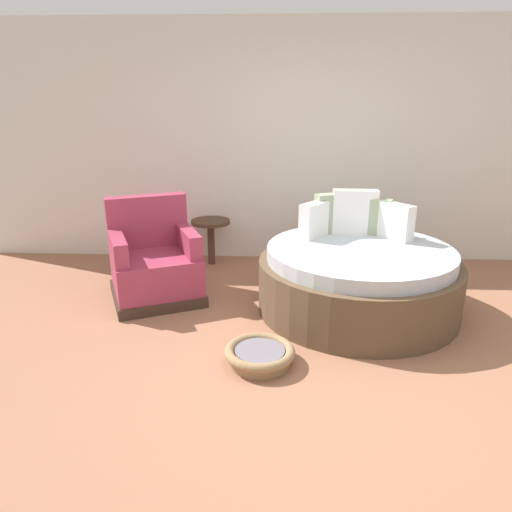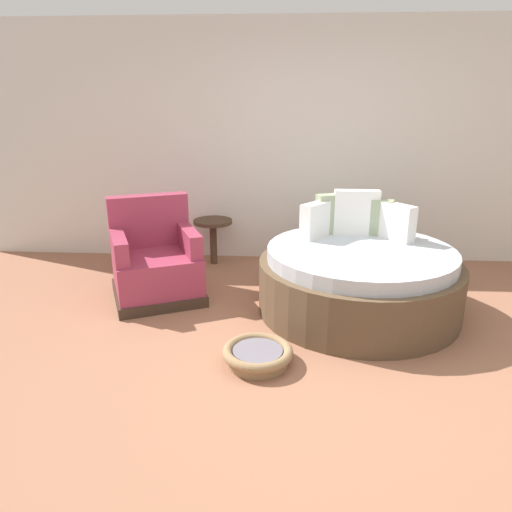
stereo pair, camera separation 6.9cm
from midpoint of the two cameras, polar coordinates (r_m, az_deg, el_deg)
ground_plane at (r=3.37m, az=10.01°, el=-14.17°), size 8.00×8.00×0.02m
back_wall at (r=5.44m, az=7.91°, el=13.43°), size 8.00×0.12×2.66m
round_daybed at (r=4.23m, az=12.93°, el=-2.58°), size 1.77×1.77×1.01m
red_armchair at (r=4.51m, az=-11.86°, el=-0.87°), size 1.05×1.05×0.94m
pet_basket at (r=3.39m, az=0.80°, el=-12.04°), size 0.51×0.51×0.13m
side_table at (r=5.30m, az=-4.94°, el=3.46°), size 0.44×0.44×0.52m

